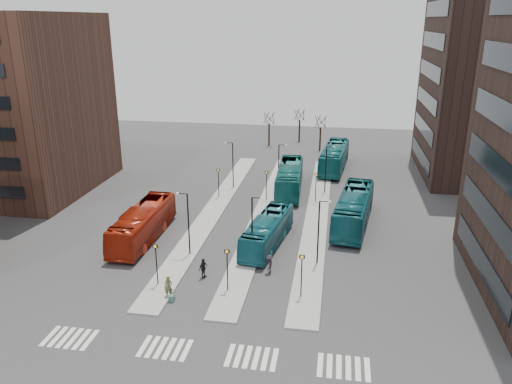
% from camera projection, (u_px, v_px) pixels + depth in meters
% --- Properties ---
extents(island_left, '(2.50, 45.00, 0.15)m').
position_uv_depth(island_left, '(214.00, 209.00, 58.60)').
color(island_left, gray).
rests_on(island_left, ground).
extents(island_mid, '(2.50, 45.00, 0.15)m').
position_uv_depth(island_mid, '(265.00, 212.00, 57.68)').
color(island_mid, gray).
rests_on(island_mid, ground).
extents(island_right, '(2.50, 45.00, 0.15)m').
position_uv_depth(island_right, '(317.00, 215.00, 56.75)').
color(island_right, gray).
rests_on(island_right, ground).
extents(suitcase, '(0.45, 0.36, 0.55)m').
position_uv_depth(suitcase, '(172.00, 299.00, 39.43)').
color(suitcase, navy).
rests_on(suitcase, ground).
extents(red_bus, '(2.92, 12.26, 3.41)m').
position_uv_depth(red_bus, '(143.00, 223.00, 50.25)').
color(red_bus, '#9B1E0B').
rests_on(red_bus, ground).
extents(teal_bus_a, '(4.15, 11.06, 3.01)m').
position_uv_depth(teal_bus_a, '(267.00, 231.00, 48.95)').
color(teal_bus_a, '#155F6C').
rests_on(teal_bus_a, ground).
extents(teal_bus_b, '(3.48, 12.77, 3.53)m').
position_uv_depth(teal_bus_b, '(290.00, 178.00, 64.42)').
color(teal_bus_b, '#146461').
rests_on(teal_bus_b, ground).
extents(teal_bus_c, '(4.89, 13.51, 3.68)m').
position_uv_depth(teal_bus_c, '(354.00, 209.00, 53.74)').
color(teal_bus_c, '#145A64').
rests_on(teal_bus_c, ground).
extents(teal_bus_d, '(4.38, 13.42, 3.67)m').
position_uv_depth(teal_bus_d, '(334.00, 157.00, 73.83)').
color(teal_bus_d, '#16696E').
rests_on(teal_bus_d, ground).
extents(traveller, '(0.75, 0.56, 1.87)m').
position_uv_depth(traveller, '(169.00, 287.00, 39.84)').
color(traveller, brown).
rests_on(traveller, ground).
extents(commuter_a, '(0.92, 0.77, 1.70)m').
position_uv_depth(commuter_a, '(135.00, 248.00, 46.88)').
color(commuter_a, black).
rests_on(commuter_a, ground).
extents(commuter_b, '(0.84, 1.14, 1.80)m').
position_uv_depth(commuter_b, '(203.00, 268.00, 42.94)').
color(commuter_b, black).
rests_on(commuter_b, ground).
extents(commuter_c, '(0.64, 1.11, 1.71)m').
position_uv_depth(commuter_c, '(269.00, 264.00, 43.74)').
color(commuter_c, black).
rests_on(commuter_c, ground).
extents(crosswalk_stripes, '(22.35, 2.40, 0.01)m').
position_uv_depth(crosswalk_stripes, '(204.00, 352.00, 33.51)').
color(crosswalk_stripes, silver).
rests_on(crosswalk_stripes, ground).
extents(tower_far, '(20.12, 20.00, 30.00)m').
position_uv_depth(tower_far, '(508.00, 68.00, 66.80)').
color(tower_far, '#2F1F1A').
rests_on(tower_far, ground).
extents(sign_poles, '(12.45, 22.12, 3.65)m').
position_uv_depth(sign_poles, '(251.00, 215.00, 50.45)').
color(sign_poles, black).
rests_on(sign_poles, ground).
extents(lamp_posts, '(14.04, 20.24, 6.12)m').
position_uv_depth(lamp_posts, '(268.00, 189.00, 54.57)').
color(lamp_posts, black).
rests_on(lamp_posts, ground).
extents(bare_trees, '(10.97, 8.14, 5.90)m').
position_uv_depth(bare_trees, '(296.00, 131.00, 87.15)').
color(bare_trees, black).
rests_on(bare_trees, ground).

